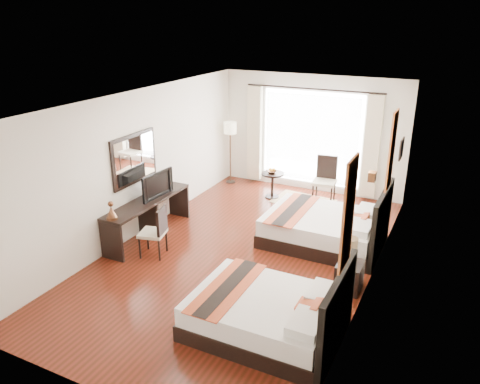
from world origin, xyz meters
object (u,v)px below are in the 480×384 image
at_px(bed_far, 327,228).
at_px(nightstand, 349,276).
at_px(fruit_bowl, 272,172).
at_px(television, 154,184).
at_px(floor_lamp, 230,132).
at_px(bed_near, 270,314).
at_px(side_table, 272,185).
at_px(window_chair, 324,189).
at_px(table_lamp, 350,245).
at_px(console_desk, 148,218).
at_px(vase, 347,261).
at_px(desk_chair, 154,241).

height_order(bed_far, nightstand, bed_far).
bearing_deg(fruit_bowl, television, -116.58).
relative_size(floor_lamp, fruit_bowl, 7.29).
bearing_deg(bed_far, television, -162.73).
height_order(bed_near, side_table, bed_near).
xyz_separation_m(fruit_bowl, window_chair, (1.20, 0.26, -0.31)).
distance_m(table_lamp, console_desk, 3.97).
xyz_separation_m(bed_near, television, (-3.26, 1.95, 0.71)).
xyz_separation_m(table_lamp, side_table, (-2.57, 3.07, -0.44)).
height_order(bed_near, fruit_bowl, bed_near).
height_order(television, fruit_bowl, television).
relative_size(television, fruit_bowl, 4.02).
height_order(nightstand, window_chair, window_chair).
relative_size(vase, fruit_bowl, 0.69).
relative_size(fruit_bowl, window_chair, 0.20).
bearing_deg(bed_far, floor_lamp, 145.12).
distance_m(nightstand, window_chair, 3.65).
bearing_deg(bed_near, desk_chair, 157.80).
bearing_deg(floor_lamp, table_lamp, -42.20).
distance_m(vase, side_table, 4.18).
bearing_deg(bed_near, nightstand, 65.45).
xyz_separation_m(bed_far, floor_lamp, (-3.20, 2.23, 1.02)).
bearing_deg(side_table, television, -116.60).
bearing_deg(desk_chair, bed_near, 143.56).
relative_size(nightstand, desk_chair, 0.51).
distance_m(bed_near, floor_lamp, 6.21).
height_order(vase, television, television).
relative_size(television, floor_lamp, 0.55).
height_order(television, floor_lamp, floor_lamp).
relative_size(bed_near, nightstand, 4.27).
xyz_separation_m(television, desk_chair, (0.55, -0.84, -0.72)).
xyz_separation_m(nightstand, window_chair, (-1.42, 3.37, 0.10)).
height_order(television, desk_chair, television).
bearing_deg(floor_lamp, desk_chair, -82.27).
xyz_separation_m(bed_far, vase, (0.76, -1.54, 0.26)).
bearing_deg(television, window_chair, -36.97).
distance_m(vase, fruit_bowl, 4.17).
xyz_separation_m(console_desk, fruit_bowl, (1.37, 2.94, 0.26)).
bearing_deg(bed_near, bed_far, 91.34).
relative_size(bed_near, window_chair, 1.88).
xyz_separation_m(bed_far, window_chair, (-0.65, 1.98, 0.01)).
bearing_deg(television, console_desk, 178.75).
height_order(bed_far, side_table, bed_far).
relative_size(table_lamp, side_table, 0.59).
distance_m(console_desk, desk_chair, 0.83).
height_order(bed_far, fruit_bowl, bed_far).
bearing_deg(fruit_bowl, side_table, 60.55).
relative_size(table_lamp, fruit_bowl, 1.68).
bearing_deg(console_desk, side_table, 64.90).
bearing_deg(fruit_bowl, window_chair, 12.48).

